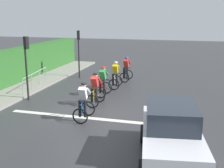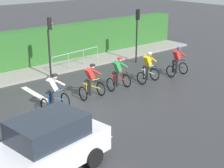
{
  "view_description": "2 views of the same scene",
  "coord_description": "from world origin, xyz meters",
  "px_view_note": "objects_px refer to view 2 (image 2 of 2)",
  "views": [
    {
      "loc": [
        4.37,
        -11.81,
        4.44
      ],
      "look_at": [
        0.73,
        1.56,
        1.08
      ],
      "focal_mm": 46.14,
      "sensor_mm": 36.0,
      "label": 1
    },
    {
      "loc": [
        11.89,
        -7.39,
        5.91
      ],
      "look_at": [
        0.86,
        1.73,
        0.84
      ],
      "focal_mm": 54.0,
      "sensor_mm": 36.0,
      "label": 2
    }
  ],
  "objects_px": {
    "cyclist_mid": "(118,74)",
    "traffic_light_near_crossing": "(50,39)",
    "cyclist_trailing": "(54,93)",
    "traffic_light_far_junction": "(137,28)",
    "car_white": "(44,147)",
    "cyclist_fourth": "(91,82)",
    "cyclist_lead": "(177,62)",
    "pedestrian_railing_kerbside": "(76,55)",
    "cyclist_second": "(148,68)"
  },
  "relations": [
    {
      "from": "cyclist_mid",
      "to": "traffic_light_near_crossing",
      "type": "distance_m",
      "value": 4.24
    },
    {
      "from": "cyclist_trailing",
      "to": "traffic_light_far_junction",
      "type": "xyz_separation_m",
      "value": [
        -3.37,
        8.01,
        1.43
      ]
    },
    {
      "from": "car_white",
      "to": "traffic_light_far_junction",
      "type": "distance_m",
      "value": 12.86
    },
    {
      "from": "cyclist_mid",
      "to": "cyclist_fourth",
      "type": "distance_m",
      "value": 1.75
    },
    {
      "from": "cyclist_lead",
      "to": "traffic_light_far_junction",
      "type": "xyz_separation_m",
      "value": [
        -3.51,
        0.23,
        1.43
      ]
    },
    {
      "from": "cyclist_lead",
      "to": "pedestrian_railing_kerbside",
      "type": "xyz_separation_m",
      "value": [
        -4.89,
        -3.49,
        -0.0
      ]
    },
    {
      "from": "cyclist_lead",
      "to": "traffic_light_far_junction",
      "type": "relative_size",
      "value": 0.5
    },
    {
      "from": "cyclist_trailing",
      "to": "car_white",
      "type": "xyz_separation_m",
      "value": [
        3.83,
        -2.56,
        0.08
      ]
    },
    {
      "from": "cyclist_second",
      "to": "traffic_light_far_junction",
      "type": "distance_m",
      "value": 4.28
    },
    {
      "from": "cyclist_trailing",
      "to": "traffic_light_near_crossing",
      "type": "distance_m",
      "value": 4.68
    },
    {
      "from": "cyclist_fourth",
      "to": "car_white",
      "type": "height_order",
      "value": "car_white"
    },
    {
      "from": "cyclist_trailing",
      "to": "cyclist_mid",
      "type": "bearing_deg",
      "value": 94.44
    },
    {
      "from": "cyclist_fourth",
      "to": "pedestrian_railing_kerbside",
      "type": "distance_m",
      "value": 5.08
    },
    {
      "from": "cyclist_fourth",
      "to": "cyclist_lead",
      "type": "bearing_deg",
      "value": 86.82
    },
    {
      "from": "cyclist_mid",
      "to": "pedestrian_railing_kerbside",
      "type": "distance_m",
      "value": 4.47
    },
    {
      "from": "cyclist_second",
      "to": "cyclist_trailing",
      "type": "relative_size",
      "value": 1.0
    },
    {
      "from": "cyclist_mid",
      "to": "traffic_light_near_crossing",
      "type": "bearing_deg",
      "value": -154.86
    },
    {
      "from": "cyclist_lead",
      "to": "cyclist_fourth",
      "type": "distance_m",
      "value": 5.71
    },
    {
      "from": "traffic_light_far_junction",
      "to": "pedestrian_railing_kerbside",
      "type": "xyz_separation_m",
      "value": [
        -1.38,
        -3.72,
        -1.43
      ]
    },
    {
      "from": "cyclist_trailing",
      "to": "traffic_light_far_junction",
      "type": "height_order",
      "value": "traffic_light_far_junction"
    },
    {
      "from": "car_white",
      "to": "traffic_light_near_crossing",
      "type": "distance_m",
      "value": 9.15
    },
    {
      "from": "cyclist_trailing",
      "to": "pedestrian_railing_kerbside",
      "type": "xyz_separation_m",
      "value": [
        -4.75,
        4.3,
        -0.0
      ]
    },
    {
      "from": "cyclist_lead",
      "to": "cyclist_second",
      "type": "bearing_deg",
      "value": -95.79
    },
    {
      "from": "cyclist_trailing",
      "to": "traffic_light_near_crossing",
      "type": "height_order",
      "value": "traffic_light_near_crossing"
    },
    {
      "from": "car_white",
      "to": "pedestrian_railing_kerbside",
      "type": "height_order",
      "value": "car_white"
    },
    {
      "from": "cyclist_lead",
      "to": "traffic_light_far_junction",
      "type": "distance_m",
      "value": 3.79
    },
    {
      "from": "cyclist_fourth",
      "to": "car_white",
      "type": "distance_m",
      "value": 6.13
    },
    {
      "from": "cyclist_lead",
      "to": "cyclist_trailing",
      "type": "xyz_separation_m",
      "value": [
        -0.14,
        -7.78,
        0.0
      ]
    },
    {
      "from": "cyclist_lead",
      "to": "cyclist_mid",
      "type": "relative_size",
      "value": 1.0
    },
    {
      "from": "pedestrian_railing_kerbside",
      "to": "traffic_light_far_junction",
      "type": "bearing_deg",
      "value": 69.66
    },
    {
      "from": "cyclist_trailing",
      "to": "car_white",
      "type": "relative_size",
      "value": 0.39
    },
    {
      "from": "cyclist_lead",
      "to": "cyclist_second",
      "type": "height_order",
      "value": "same"
    },
    {
      "from": "cyclist_lead",
      "to": "pedestrian_railing_kerbside",
      "type": "relative_size",
      "value": 0.46
    },
    {
      "from": "cyclist_second",
      "to": "traffic_light_near_crossing",
      "type": "bearing_deg",
      "value": -137.18
    },
    {
      "from": "cyclist_lead",
      "to": "car_white",
      "type": "height_order",
      "value": "car_white"
    },
    {
      "from": "cyclist_second",
      "to": "cyclist_mid",
      "type": "bearing_deg",
      "value": -96.87
    },
    {
      "from": "cyclist_lead",
      "to": "car_white",
      "type": "distance_m",
      "value": 10.99
    },
    {
      "from": "cyclist_second",
      "to": "car_white",
      "type": "xyz_separation_m",
      "value": [
        3.9,
        -8.26,
        0.08
      ]
    },
    {
      "from": "cyclist_fourth",
      "to": "pedestrian_railing_kerbside",
      "type": "relative_size",
      "value": 0.46
    },
    {
      "from": "cyclist_fourth",
      "to": "traffic_light_far_junction",
      "type": "relative_size",
      "value": 0.5
    },
    {
      "from": "traffic_light_far_junction",
      "to": "pedestrian_railing_kerbside",
      "type": "bearing_deg",
      "value": -110.34
    },
    {
      "from": "cyclist_second",
      "to": "traffic_light_far_junction",
      "type": "relative_size",
      "value": 0.5
    },
    {
      "from": "cyclist_lead",
      "to": "pedestrian_railing_kerbside",
      "type": "bearing_deg",
      "value": -144.47
    },
    {
      "from": "cyclist_second",
      "to": "pedestrian_railing_kerbside",
      "type": "xyz_separation_m",
      "value": [
        -4.67,
        -1.4,
        -0.0
      ]
    },
    {
      "from": "cyclist_mid",
      "to": "traffic_light_near_crossing",
      "type": "height_order",
      "value": "traffic_light_near_crossing"
    },
    {
      "from": "cyclist_mid",
      "to": "traffic_light_far_junction",
      "type": "relative_size",
      "value": 0.5
    },
    {
      "from": "cyclist_mid",
      "to": "cyclist_trailing",
      "type": "height_order",
      "value": "same"
    },
    {
      "from": "cyclist_mid",
      "to": "cyclist_lead",
      "type": "bearing_deg",
      "value": 83.7
    },
    {
      "from": "cyclist_trailing",
      "to": "pedestrian_railing_kerbside",
      "type": "relative_size",
      "value": 0.46
    },
    {
      "from": "cyclist_mid",
      "to": "car_white",
      "type": "height_order",
      "value": "car_white"
    }
  ]
}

